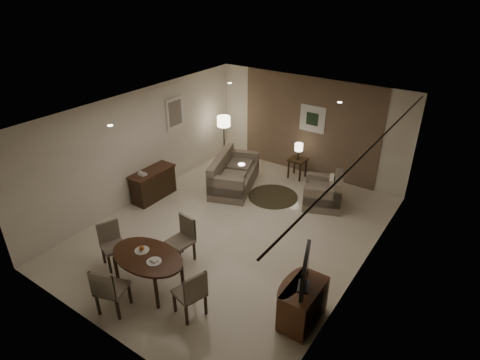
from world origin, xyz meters
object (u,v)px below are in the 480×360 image
Objects in this scene: tv_cabinet at (303,304)px; dining_table at (149,271)px; sofa at (234,172)px; chair_near at (112,288)px; floor_lamp at (224,141)px; console_desk at (153,184)px; chair_right at (189,292)px; armchair at (323,190)px; chair_left at (114,246)px; side_table at (297,168)px; chair_far at (180,241)px.

tv_cabinet reaches higher than dining_table.
tv_cabinet is 4.71m from sofa.
chair_near is 0.64× the size of floor_lamp.
console_desk reaches higher than tv_cabinet.
chair_near is at bearing -71.60° from floor_lamp.
chair_right reaches higher than dining_table.
chair_near is at bearing -36.60° from armchair.
console_desk is 1.30× the size of chair_right.
side_table is at bearing 8.13° from chair_left.
console_desk reaches higher than side_table.
dining_table reaches higher than side_table.
tv_cabinet is 0.61× the size of floor_lamp.
sofa is 2.00× the size of armchair.
chair_left is at bearing -102.51° from side_table.
floor_lamp is (-1.89, 5.67, 0.27)m from chair_near.
tv_cabinet is 1.85m from chair_right.
side_table is 2.26m from floor_lamp.
sofa reaches higher than dining_table.
sofa is at bearing -127.80° from side_table.
chair_right reaches higher than chair_left.
dining_table is (2.26, -2.33, -0.04)m from console_desk.
dining_table is at bearing -45.94° from console_desk.
chair_near is at bearing -149.88° from tv_cabinet.
dining_table is 0.99× the size of floor_lamp.
chair_right is 4.46m from sofa.
chair_far is at bearing -42.38° from armchair.
chair_near reaches higher than armchair.
floor_lamp reaches higher than armchair.
armchair is 0.63× the size of floor_lamp.
chair_right is (1.03, -0.09, 0.12)m from dining_table.
floor_lamp reaches higher than chair_near.
dining_table is 0.76m from chair_near.
chair_right is at bearing -150.15° from tv_cabinet.
chair_right is at bearing -59.13° from floor_lamp.
sofa is (-0.83, 4.67, -0.03)m from chair_near.
chair_right reaches higher than side_table.
chair_near reaches higher than dining_table.
sofa is (0.07, 3.89, -0.01)m from chair_left.
armchair reaches higher than tv_cabinet.
chair_right reaches higher than tv_cabinet.
sofa reaches higher than console_desk.
chair_far is 1.66× the size of side_table.
chair_left is 5.45m from side_table.
chair_near is 1.19m from chair_left.
chair_right is at bearing -4.93° from dining_table.
chair_far reaches higher than console_desk.
tv_cabinet is at bearing -151.12° from sofa.
chair_far is at bearing -115.42° from chair_right.
tv_cabinet reaches higher than side_table.
floor_lamp reaches higher than dining_table.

